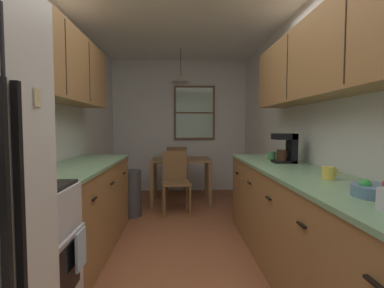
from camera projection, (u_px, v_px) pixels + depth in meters
ground_plane at (181, 242)px, 3.22m from camera, size 12.00×12.00×0.00m
wall_left at (53, 126)px, 3.08m from camera, size 0.10×9.00×2.55m
wall_right at (304, 126)px, 3.21m from camera, size 0.10×9.00×2.55m
wall_back at (180, 126)px, 5.79m from camera, size 4.40×0.10×2.55m
ceiling_slab at (180, 1)px, 3.07m from camera, size 4.40×9.00×0.08m
stove_range at (8, 267)px, 1.66m from camera, size 0.66×0.64×1.10m
counter_left at (82, 208)px, 2.94m from camera, size 0.64×1.92×0.90m
upper_cabinets_left at (62, 65)px, 2.80m from camera, size 0.33×2.00×0.69m
counter_right at (306, 228)px, 2.35m from camera, size 0.64×3.17×0.90m
upper_cabinets_right at (331, 54)px, 2.22m from camera, size 0.33×2.85×0.64m
dining_table at (181, 166)px, 4.88m from camera, size 0.97×0.72×0.73m
dining_chair_near at (175, 179)px, 4.31m from camera, size 0.44×0.44×0.90m
dining_chair_far at (176, 168)px, 5.45m from camera, size 0.42×0.42×0.90m
pendant_light at (181, 79)px, 4.79m from camera, size 0.33×0.33×0.56m
back_window at (194, 113)px, 5.71m from camera, size 0.80×0.05×1.05m
trash_bin at (131, 193)px, 4.13m from camera, size 0.29×0.29×0.65m
storage_canister at (47, 163)px, 2.16m from camera, size 0.11×0.11×0.20m
dish_towel at (81, 249)px, 1.83m from camera, size 0.02×0.16×0.24m
coffee_maker at (287, 147)px, 2.98m from camera, size 0.22×0.18×0.30m
mug_by_coffeemaker at (272, 156)px, 3.21m from camera, size 0.12×0.09×0.09m
mug_spare at (329, 173)px, 2.04m from camera, size 0.12×0.09×0.09m
fruit_bowl at (377, 190)px, 1.53m from camera, size 0.25×0.25×0.09m
table_serving_bowl at (176, 157)px, 4.82m from camera, size 0.21×0.21×0.06m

